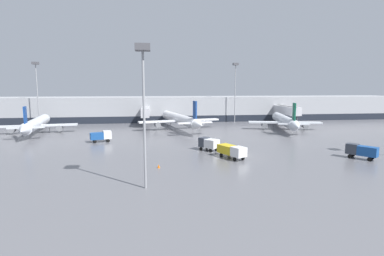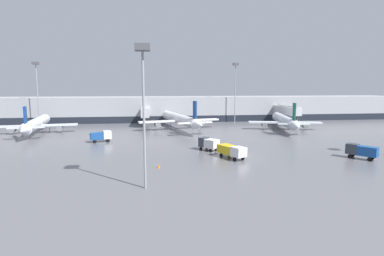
# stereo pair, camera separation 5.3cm
# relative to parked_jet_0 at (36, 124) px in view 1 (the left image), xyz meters

# --- Properties ---
(ground_plane) EXTENTS (320.00, 320.00, 0.00)m
(ground_plane) POSITION_rel_parked_jet_0_xyz_m (48.64, -34.11, -2.62)
(ground_plane) COLOR slate
(terminal_building) EXTENTS (160.00, 30.83, 9.00)m
(terminal_building) POSITION_rel_parked_jet_0_xyz_m (48.82, 27.67, 1.87)
(terminal_building) COLOR #9EA0A5
(terminal_building) RESTS_ON ground_plane
(parked_jet_0) EXTENTS (21.48, 32.86, 8.09)m
(parked_jet_0) POSITION_rel_parked_jet_0_xyz_m (0.00, 0.00, 0.00)
(parked_jet_0) COLOR silver
(parked_jet_0) RESTS_ON ground_plane
(parked_jet_1) EXTENTS (21.29, 31.88, 8.55)m
(parked_jet_1) POSITION_rel_parked_jet_0_xyz_m (71.01, -2.42, 0.05)
(parked_jet_1) COLOR silver
(parked_jet_1) RESTS_ON ground_plane
(parked_jet_2) EXTENTS (24.76, 36.32, 9.09)m
(parked_jet_2) POSITION_rel_parked_jet_0_xyz_m (39.98, 2.56, 0.48)
(parked_jet_2) COLOR white
(parked_jet_2) RESTS_ON ground_plane
(service_truck_0) EXTENTS (4.15, 4.26, 2.57)m
(service_truck_0) POSITION_rel_parked_jet_0_xyz_m (42.92, -28.75, -1.09)
(service_truck_0) COLOR silver
(service_truck_0) RESTS_ON ground_plane
(service_truck_1) EXTENTS (4.40, 6.26, 2.36)m
(service_truck_1) POSITION_rel_parked_jet_0_xyz_m (45.78, -35.71, -1.17)
(service_truck_1) COLOR gold
(service_truck_1) RESTS_ON ground_plane
(service_truck_2) EXTENTS (5.05, 3.25, 2.53)m
(service_truck_2) POSITION_rel_parked_jet_0_xyz_m (19.94, -16.08, -1.14)
(service_truck_2) COLOR #19478C
(service_truck_2) RESTS_ON ground_plane
(service_truck_3) EXTENTS (4.27, 4.98, 2.55)m
(service_truck_3) POSITION_rel_parked_jet_0_xyz_m (68.42, -39.26, -1.09)
(service_truck_3) COLOR #19478C
(service_truck_3) RESTS_ON ground_plane
(traffic_cone_0) EXTENTS (0.43, 0.43, 0.59)m
(traffic_cone_0) POSITION_rel_parked_jet_0_xyz_m (32.65, -40.41, -2.33)
(traffic_cone_0) COLOR orange
(traffic_cone_0) RESTS_ON ground_plane
(apron_light_mast_0) EXTENTS (1.80, 1.80, 20.56)m
(apron_light_mast_0) POSITION_rel_parked_jet_0_xyz_m (-4.67, 15.72, 13.36)
(apron_light_mast_0) COLOR gray
(apron_light_mast_0) RESTS_ON ground_plane
(apron_light_mast_1) EXTENTS (1.80, 1.80, 21.04)m
(apron_light_mast_1) POSITION_rel_parked_jet_0_xyz_m (61.16, 17.33, 13.67)
(apron_light_mast_1) COLOR gray
(apron_light_mast_1) RESTS_ON ground_plane
(apron_light_mast_2) EXTENTS (1.80, 1.80, 17.76)m
(apron_light_mast_2) POSITION_rel_parked_jet_0_xyz_m (30.80, -49.79, 11.44)
(apron_light_mast_2) COLOR gray
(apron_light_mast_2) RESTS_ON ground_plane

